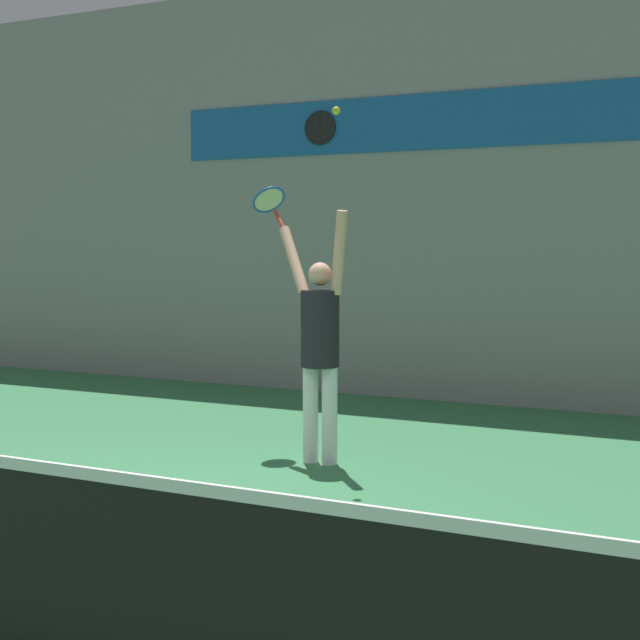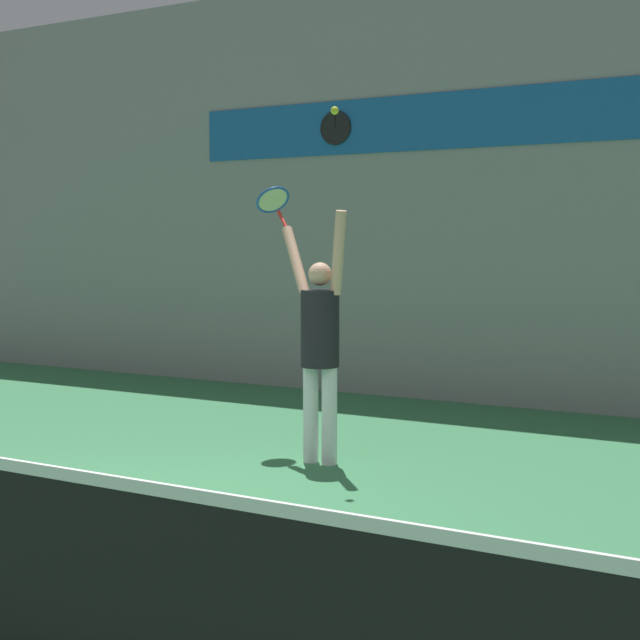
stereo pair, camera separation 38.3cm
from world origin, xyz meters
The scene contains 7 objects.
ground_plane centered at (0.00, 0.00, 0.00)m, with size 18.00×18.00×0.00m, color #387A4C.
back_wall centered at (0.00, 5.68, 2.50)m, with size 18.00×0.10×5.00m.
sponsor_banner centered at (0.00, 5.62, 3.24)m, with size 5.78×0.02×0.64m.
scoreboard_clock centered at (-1.02, 5.60, 3.24)m, with size 0.42×0.04×0.42m.
tennis_player centered at (0.51, 2.36, 1.04)m, with size 0.82×0.49×2.11m.
tennis_racket centered at (-0.17, 2.75, 2.21)m, with size 0.43×0.39×0.39m.
tennis_ball centered at (0.72, 2.21, 2.88)m, with size 0.06×0.06×0.06m.
Camera 1 is at (3.65, -4.29, 1.84)m, focal length 50.00 mm.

